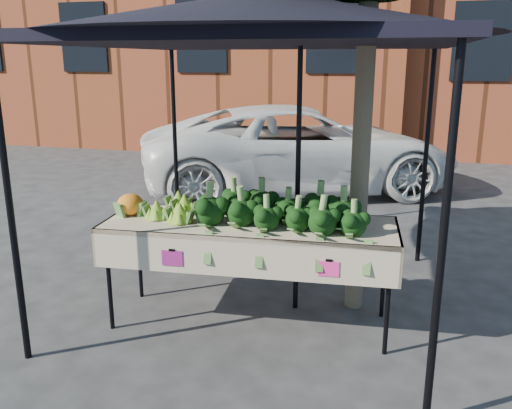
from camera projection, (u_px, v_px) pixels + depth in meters
name	position (u px, v px, depth m)	size (l,w,h in m)	color
ground	(263.00, 331.00, 4.49)	(90.00, 90.00, 0.00)	#28282A
table	(250.00, 273.00, 4.53)	(2.46, 0.99, 0.90)	#BEA98D
canopy	(261.00, 156.00, 4.72)	(3.16, 3.16, 2.74)	black
broccoli_heap	(283.00, 206.00, 4.33)	(1.40, 0.60, 0.30)	black
romanesco_cluster	(176.00, 202.00, 4.58)	(0.46, 0.60, 0.23)	#89BF39
cauliflower_pair	(130.00, 203.00, 4.60)	(0.23, 0.23, 0.21)	orange
vehicle	(302.00, 31.00, 8.59)	(2.42, 1.46, 5.25)	white
street_tree	(367.00, 45.00, 4.36)	(2.34, 2.34, 4.62)	#1E4C14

